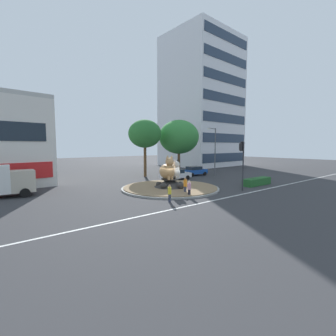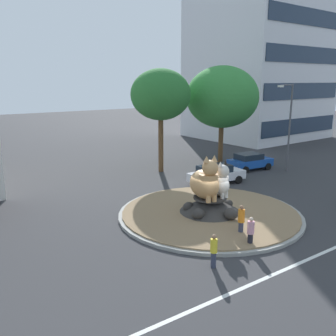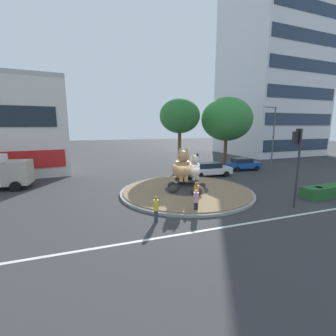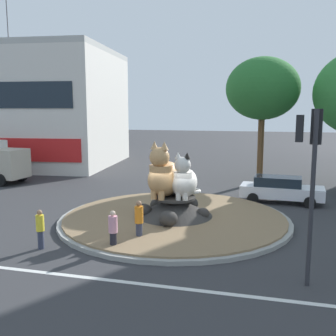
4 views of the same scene
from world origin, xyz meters
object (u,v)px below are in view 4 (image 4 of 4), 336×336
object	(u,v)px
traffic_light_mast	(312,159)
second_tree_near_tower	(263,89)
hatchback_near_shophouse	(281,189)
cat_statue_white	(184,181)
cat_statue_calico	(164,176)
pedestrian_yellow_shirt	(40,228)
pedestrian_pink_shirt	(113,230)
pedestrian_orange_shirt	(139,220)

from	to	relation	value
traffic_light_mast	second_tree_near_tower	world-z (taller)	second_tree_near_tower
hatchback_near_shophouse	cat_statue_white	bearing A→B (deg)	-127.37
cat_statue_calico	cat_statue_white	xyz separation A→B (m)	(0.97, 0.02, -0.18)
cat_statue_white	second_tree_near_tower	bearing A→B (deg)	160.90
cat_statue_white	pedestrian_yellow_shirt	distance (m)	6.91
pedestrian_pink_shirt	pedestrian_orange_shirt	world-z (taller)	pedestrian_orange_shirt
pedestrian_yellow_shirt	pedestrian_pink_shirt	bearing A→B (deg)	66.17
pedestrian_pink_shirt	cat_statue_white	bearing A→B (deg)	-11.48
cat_statue_white	cat_statue_calico	bearing A→B (deg)	-91.42
pedestrian_orange_shirt	hatchback_near_shophouse	xyz separation A→B (m)	(5.86, 8.47, -0.11)
cat_statue_white	traffic_light_mast	xyz separation A→B (m)	(5.06, -5.65, 1.93)
cat_statue_calico	pedestrian_yellow_shirt	xyz separation A→B (m)	(-3.69, -4.94, -1.38)
cat_statue_calico	pedestrian_orange_shirt	size ratio (longest dim) A/B	1.57
traffic_light_mast	hatchback_near_shophouse	size ratio (longest dim) A/B	1.13
cat_statue_calico	hatchback_near_shophouse	size ratio (longest dim) A/B	0.57
pedestrian_orange_shirt	hatchback_near_shophouse	distance (m)	10.30
pedestrian_yellow_shirt	pedestrian_orange_shirt	distance (m)	3.87
cat_statue_white	traffic_light_mast	world-z (taller)	traffic_light_mast
hatchback_near_shophouse	pedestrian_orange_shirt	bearing A→B (deg)	-120.38
pedestrian_pink_shirt	hatchback_near_shophouse	xyz separation A→B (m)	(6.49, 9.72, -0.04)
second_tree_near_tower	pedestrian_pink_shirt	world-z (taller)	second_tree_near_tower
cat_statue_white	pedestrian_yellow_shirt	bearing A→B (deg)	-45.70
second_tree_near_tower	pedestrian_pink_shirt	size ratio (longest dim) A/B	5.70
cat_statue_calico	pedestrian_pink_shirt	world-z (taller)	cat_statue_calico
pedestrian_pink_shirt	hatchback_near_shophouse	distance (m)	11.69
pedestrian_pink_shirt	pedestrian_yellow_shirt	size ratio (longest dim) A/B	1.02
traffic_light_mast	pedestrian_pink_shirt	xyz separation A→B (m)	(-6.89, 1.16, -3.12)
traffic_light_mast	pedestrian_pink_shirt	bearing A→B (deg)	90.86
cat_statue_calico	pedestrian_pink_shirt	distance (m)	4.75
second_tree_near_tower	hatchback_near_shophouse	xyz separation A→B (m)	(1.31, -5.99, -6.05)
cat_statue_calico	second_tree_near_tower	size ratio (longest dim) A/B	0.30
cat_statue_calico	second_tree_near_tower	xyz separation A→B (m)	(4.33, 11.24, 4.65)
cat_statue_white	second_tree_near_tower	xyz separation A→B (m)	(3.35, 11.22, 4.83)
pedestrian_pink_shirt	cat_statue_calico	bearing A→B (deg)	-0.12
traffic_light_mast	pedestrian_yellow_shirt	size ratio (longest dim) A/B	3.47
cat_statue_white	traffic_light_mast	distance (m)	7.83
cat_statue_calico	cat_statue_white	size ratio (longest dim) A/B	1.19
second_tree_near_tower	pedestrian_yellow_shirt	world-z (taller)	second_tree_near_tower
traffic_light_mast	pedestrian_yellow_shirt	distance (m)	10.24
traffic_light_mast	pedestrian_yellow_shirt	bearing A→B (deg)	96.41
cat_statue_white	hatchback_near_shophouse	bearing A→B (deg)	135.86
pedestrian_orange_shirt	cat_statue_white	bearing A→B (deg)	-81.43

